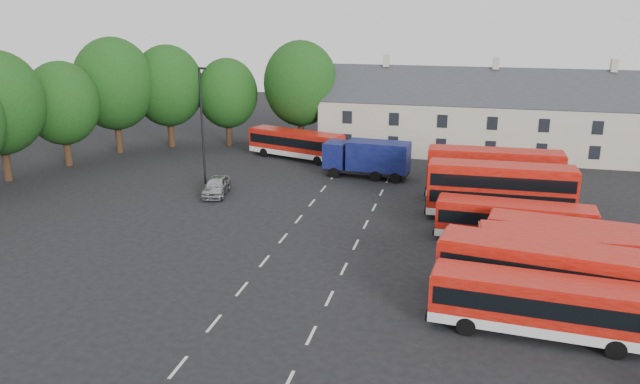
{
  "coord_description": "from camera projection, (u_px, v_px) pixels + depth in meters",
  "views": [
    {
      "loc": [
        11.58,
        -35.74,
        15.31
      ],
      "look_at": [
        1.61,
        6.02,
        2.2
      ],
      "focal_mm": 35.0,
      "sensor_mm": 36.0,
      "label": 1
    }
  ],
  "objects": [
    {
      "name": "bus_north",
      "position": [
        296.0,
        142.0,
        63.01
      ],
      "size": [
        10.38,
        5.38,
        2.87
      ],
      "rotation": [
        0.0,
        0.0,
        -0.32
      ],
      "color": "silver",
      "rests_on": "ground"
    },
    {
      "name": "box_truck",
      "position": [
        368.0,
        157.0,
        56.27
      ],
      "size": [
        7.9,
        3.12,
        3.37
      ],
      "rotation": [
        0.0,
        0.0,
        -0.09
      ],
      "color": "black",
      "rests_on": "ground"
    },
    {
      "name": "bus_row_e",
      "position": [
        514.0,
        220.0,
        40.68
      ],
      "size": [
        10.12,
        2.86,
        2.83
      ],
      "rotation": [
        0.0,
        0.0,
        -0.06
      ],
      "color": "silver",
      "rests_on": "ground"
    },
    {
      "name": "bus_dd_south",
      "position": [
        500.0,
        189.0,
        44.87
      ],
      "size": [
        10.34,
        2.5,
        4.23
      ],
      "rotation": [
        0.0,
        0.0,
        0.01
      ],
      "color": "silver",
      "rests_on": "ground"
    },
    {
      "name": "bus_row_a",
      "position": [
        541.0,
        302.0,
        29.38
      ],
      "size": [
        10.43,
        3.24,
        2.9
      ],
      "rotation": [
        0.0,
        0.0,
        -0.09
      ],
      "color": "silver",
      "rests_on": "ground"
    },
    {
      "name": "bus_row_d",
      "position": [
        579.0,
        242.0,
        36.65
      ],
      "size": [
        10.67,
        3.88,
        2.95
      ],
      "rotation": [
        0.0,
        0.0,
        -0.15
      ],
      "color": "silver",
      "rests_on": "ground"
    },
    {
      "name": "ground",
      "position": [
        274.0,
        249.0,
        40.29
      ],
      "size": [
        140.0,
        140.0,
        0.0
      ],
      "primitive_type": "plane",
      "color": "black",
      "rests_on": "ground"
    },
    {
      "name": "treeline",
      "position": [
        130.0,
        94.0,
        60.96
      ],
      "size": [
        29.92,
        32.59,
        12.01
      ],
      "color": "black",
      "rests_on": "ground"
    },
    {
      "name": "terrace_houses",
      "position": [
        491.0,
        118.0,
        63.97
      ],
      "size": [
        35.7,
        7.13,
        10.06
      ],
      "color": "beige",
      "rests_on": "ground"
    },
    {
      "name": "lane_markings",
      "position": [
        319.0,
        241.0,
        41.6
      ],
      "size": [
        5.15,
        33.8,
        0.01
      ],
      "color": "beige",
      "rests_on": "ground"
    },
    {
      "name": "silver_car",
      "position": [
        216.0,
        186.0,
        51.43
      ],
      "size": [
        2.56,
        4.74,
        1.53
      ],
      "primitive_type": "imported",
      "rotation": [
        0.0,
        0.0,
        0.17
      ],
      "color": "#A5A8AD",
      "rests_on": "ground"
    },
    {
      "name": "bus_row_b",
      "position": [
        559.0,
        272.0,
        31.87
      ],
      "size": [
        12.45,
        4.65,
        3.44
      ],
      "rotation": [
        0.0,
        0.0,
        -0.16
      ],
      "color": "silver",
      "rests_on": "ground"
    },
    {
      "name": "bus_row_c",
      "position": [
        586.0,
        256.0,
        34.13
      ],
      "size": [
        11.63,
        3.01,
        3.27
      ],
      "rotation": [
        0.0,
        0.0,
        0.03
      ],
      "color": "silver",
      "rests_on": "ground"
    },
    {
      "name": "lamppost",
      "position": [
        202.0,
        124.0,
        52.79
      ],
      "size": [
        0.71,
        0.36,
        10.17
      ],
      "rotation": [
        0.0,
        0.0,
        -0.18
      ],
      "color": "black",
      "rests_on": "ground"
    },
    {
      "name": "bus_dd_north",
      "position": [
        494.0,
        172.0,
        49.2
      ],
      "size": [
        10.4,
        2.53,
        4.25
      ],
      "rotation": [
        0.0,
        0.0,
        0.01
      ],
      "color": "silver",
      "rests_on": "ground"
    }
  ]
}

